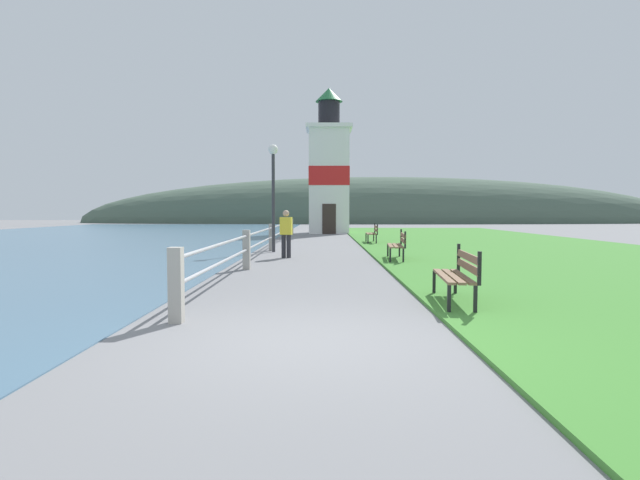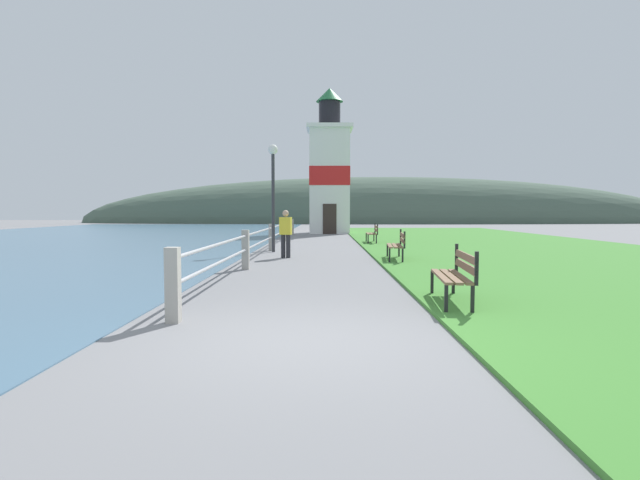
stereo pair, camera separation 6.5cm
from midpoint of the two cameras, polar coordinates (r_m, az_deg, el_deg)
name	(u,v)px [view 1 (the left image)]	position (r m, az deg, el deg)	size (l,w,h in m)	color
ground_plane	(303,342)	(5.88, -2.25, -11.60)	(160.00, 160.00, 0.00)	slate
grass_verge	(505,247)	(22.24, 20.34, -0.72)	(12.00, 45.53, 0.06)	#428433
seawall_railing	(271,235)	(19.21, -5.68, 0.59)	(0.18, 24.98, 1.03)	#A8A399
park_bench_near	(459,272)	(8.29, 15.33, -3.56)	(0.63, 1.77, 0.94)	brown
park_bench_midway	(398,243)	(15.28, 8.81, -0.38)	(0.64, 1.87, 0.94)	brown
park_bench_far	(373,232)	(23.34, 5.99, 0.90)	(0.52, 1.69, 0.94)	brown
lighthouse	(329,172)	(34.44, 0.97, 7.77)	(3.08, 3.08, 9.86)	white
person_strolling	(286,232)	(16.17, -4.01, 0.91)	(0.41, 0.27, 1.54)	#28282D
lamp_post	(273,178)	(18.57, -5.46, 7.08)	(0.36, 0.36, 3.96)	#333338
distant_hillside	(382,223)	(66.50, 7.05, 1.98)	(80.00, 16.00, 12.00)	#475B4C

